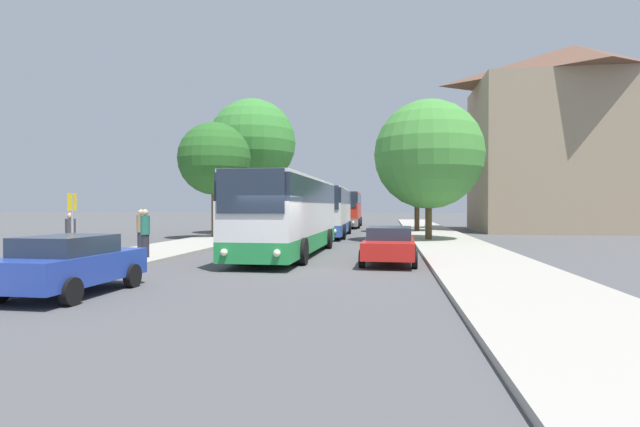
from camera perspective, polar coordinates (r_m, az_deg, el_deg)
name	(u,v)px	position (r m, az deg, el deg)	size (l,w,h in m)	color
ground_plane	(281,270)	(16.95, -4.45, -6.48)	(300.00, 300.00, 0.00)	#4C4C4F
sidewalk_left	(89,265)	(19.65, -24.91, -5.32)	(4.00, 120.00, 0.15)	#A39E93
sidewalk_right	(497,272)	(16.90, 19.57, -6.29)	(4.00, 120.00, 0.15)	#A39E93
building_right_background	(574,139)	(47.27, 26.99, 7.64)	(15.74, 10.34, 15.65)	gray
bus_front	(289,214)	(21.97, -3.51, -0.06)	(2.92, 12.13, 3.39)	#238942
bus_middle	(329,211)	(35.44, 1.03, 0.31)	(2.96, 11.09, 3.42)	#2D519E
bus_rear	(347,209)	(51.15, 3.08, 0.53)	(3.08, 10.99, 3.52)	gray
parked_car_left_curb	(70,264)	(13.61, -26.67, -5.14)	(2.09, 4.06, 1.45)	#233D9E
parked_car_right_near	(390,244)	(18.97, 7.95, -3.48)	(2.13, 4.66, 1.37)	red
bus_stop_sign	(72,219)	(19.18, -26.46, -0.60)	(0.08, 0.45, 2.51)	gray
pedestrian_waiting_near	(141,231)	(22.75, -19.78, -1.87)	(0.36, 0.36, 1.87)	#23232D
pedestrian_waiting_far	(145,233)	(20.71, -19.35, -2.10)	(0.36, 0.36, 1.89)	#23232D
pedestrian_walking_back	(71,236)	(20.80, -26.62, -2.32)	(0.36, 0.36, 1.77)	#23232D
tree_left_near	(252,143)	(39.67, -7.73, 8.04)	(6.75, 6.75, 10.36)	#513D23
tree_left_far	(214,159)	(33.64, -11.99, 6.13)	(4.76, 4.76, 7.51)	brown
tree_right_near	(429,154)	(30.95, 12.33, 6.62)	(6.57, 6.57, 8.42)	#513D23
tree_right_mid	(417,164)	(41.41, 11.04, 5.60)	(5.69, 5.69, 8.31)	#47331E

